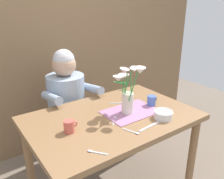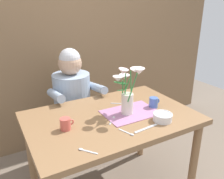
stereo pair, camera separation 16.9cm
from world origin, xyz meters
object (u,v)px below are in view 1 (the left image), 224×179
ceramic_bowl (163,114)px  dinner_knife (149,127)px  flower_vase (128,89)px  coffee_cup (152,101)px  ceramic_mug (69,126)px  seated_person (68,110)px

ceramic_bowl → dinner_knife: 0.17m
flower_vase → dinner_knife: 0.31m
dinner_knife → coffee_cup: (0.25, 0.24, 0.04)m
ceramic_mug → coffee_cup: 0.71m
ceramic_bowl → coffee_cup: 0.22m
dinner_knife → coffee_cup: coffee_cup is taller
dinner_knife → coffee_cup: 0.35m
flower_vase → ceramic_mug: flower_vase is taller
flower_vase → ceramic_mug: 0.49m
seated_person → ceramic_bowl: (0.35, -0.86, 0.21)m
ceramic_bowl → coffee_cup: coffee_cup is taller
ceramic_bowl → ceramic_mug: 0.66m
flower_vase → ceramic_bowl: (0.16, -0.21, -0.16)m
dinner_knife → ceramic_mug: bearing=146.1°
ceramic_bowl → coffee_cup: (0.09, 0.21, 0.01)m
seated_person → flower_vase: size_ratio=3.09×
ceramic_bowl → dinner_knife: (-0.17, -0.03, -0.03)m
seated_person → ceramic_bowl: bearing=-66.3°
seated_person → ceramic_bowl: size_ratio=8.35×
seated_person → coffee_cup: bearing=-54.7°
ceramic_bowl → ceramic_mug: (-0.62, 0.21, 0.01)m
seated_person → dinner_knife: seated_person is taller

